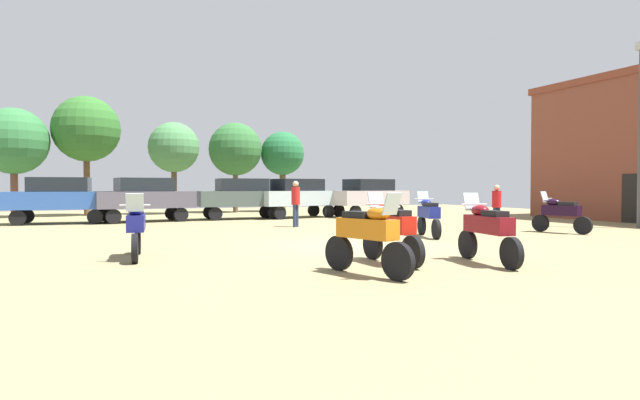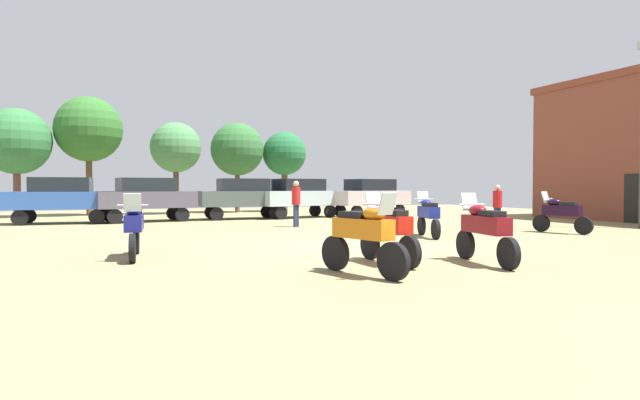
{
  "view_description": "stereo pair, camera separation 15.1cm",
  "coord_description": "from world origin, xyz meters",
  "views": [
    {
      "loc": [
        -6.44,
        -12.56,
        1.62
      ],
      "look_at": [
        0.74,
        4.45,
        1.15
      ],
      "focal_mm": 29.05,
      "sensor_mm": 36.0,
      "label": 1
    },
    {
      "loc": [
        -6.3,
        -12.62,
        1.62
      ],
      "look_at": [
        0.74,
        4.45,
        1.15
      ],
      "focal_mm": 29.05,
      "sensor_mm": 36.0,
      "label": 2
    }
  ],
  "objects": [
    {
      "name": "motorcycle_1",
      "position": [
        0.94,
        -4.03,
        0.74
      ],
      "size": [
        0.67,
        2.25,
        1.47
      ],
      "rotation": [
        0.0,
        0.0,
        -0.15
      ],
      "color": "black",
      "rests_on": "ground"
    },
    {
      "name": "tree_3",
      "position": [
        -10.62,
        18.2,
        3.95
      ],
      "size": [
        3.42,
        3.42,
        5.67
      ],
      "color": "brown",
      "rests_on": "ground"
    },
    {
      "name": "motorcycle_4",
      "position": [
        8.17,
        0.65,
        0.72
      ],
      "size": [
        0.8,
        2.03,
        1.44
      ],
      "rotation": [
        0.0,
        0.0,
        0.29
      ],
      "color": "black",
      "rests_on": "ground"
    },
    {
      "name": "car_6",
      "position": [
        -0.05,
        12.52,
        1.19
      ],
      "size": [
        4.31,
        1.83,
        2.0
      ],
      "rotation": [
        0.0,
        0.0,
        1.56
      ],
      "color": "black",
      "rests_on": "ground"
    },
    {
      "name": "ground_plane",
      "position": [
        0.0,
        0.0,
        0.01
      ],
      "size": [
        44.0,
        52.0,
        0.02
      ],
      "color": "#897C53"
    },
    {
      "name": "car_1",
      "position": [
        -4.67,
        12.2,
        1.19
      ],
      "size": [
        4.53,
        2.46,
        2.0
      ],
      "rotation": [
        0.0,
        0.0,
        1.73
      ],
      "color": "black",
      "rests_on": "ground"
    },
    {
      "name": "tree_4",
      "position": [
        4.3,
        19.07,
        3.71
      ],
      "size": [
        2.79,
        2.79,
        5.14
      ],
      "color": "brown",
      "rests_on": "ground"
    },
    {
      "name": "tree_2",
      "position": [
        -7.2,
        18.63,
        4.76
      ],
      "size": [
        3.58,
        3.58,
        6.56
      ],
      "color": "brown",
      "rests_on": "ground"
    },
    {
      "name": "tree_1",
      "position": [
        1.22,
        19.11,
        3.93
      ],
      "size": [
        3.28,
        3.28,
        5.57
      ],
      "color": "brown",
      "rests_on": "ground"
    },
    {
      "name": "person_3",
      "position": [
        0.64,
        6.7,
        1.1
      ],
      "size": [
        0.48,
        0.48,
        1.83
      ],
      "rotation": [
        0.0,
        0.0,
        3.8
      ],
      "color": "#243048",
      "rests_on": "ground"
    },
    {
      "name": "car_4",
      "position": [
        2.84,
        12.41,
        1.19
      ],
      "size": [
        4.56,
        2.58,
        2.0
      ],
      "rotation": [
        0.0,
        0.0,
        1.76
      ],
      "color": "black",
      "rests_on": "ground"
    },
    {
      "name": "motorcycle_2",
      "position": [
        3.15,
        1.26,
        0.73
      ],
      "size": [
        0.82,
        2.06,
        1.45
      ],
      "rotation": [
        0.0,
        0.0,
        -0.3
      ],
      "color": "black",
      "rests_on": "ground"
    },
    {
      "name": "tree_5",
      "position": [
        -2.54,
        18.7,
        3.9
      ],
      "size": [
        2.94,
        2.94,
        5.37
      ],
      "color": "#503D29",
      "rests_on": "ground"
    },
    {
      "name": "car_5",
      "position": [
        -8.11,
        12.32,
        1.19
      ],
      "size": [
        4.44,
        2.17,
        2.0
      ],
      "rotation": [
        0.0,
        0.0,
        1.48
      ],
      "color": "black",
      "rests_on": "ground"
    },
    {
      "name": "motorcycle_7",
      "position": [
        -0.91,
        -3.25,
        0.75
      ],
      "size": [
        0.62,
        2.11,
        1.48
      ],
      "rotation": [
        0.0,
        0.0,
        0.06
      ],
      "color": "black",
      "rests_on": "ground"
    },
    {
      "name": "motorcycle_3",
      "position": [
        -5.74,
        -0.39,
        0.74
      ],
      "size": [
        0.62,
        2.21,
        1.46
      ],
      "rotation": [
        0.0,
        0.0,
        3.04
      ],
      "color": "black",
      "rests_on": "ground"
    },
    {
      "name": "person_1",
      "position": [
        7.37,
        2.89,
        0.99
      ],
      "size": [
        0.34,
        0.34,
        1.67
      ],
      "rotation": [
        0.0,
        0.0,
        3.14
      ],
      "color": "#212E4E",
      "rests_on": "ground"
    },
    {
      "name": "car_2",
      "position": [
        6.75,
        11.97,
        1.19
      ],
      "size": [
        4.57,
        2.62,
        2.0
      ],
      "rotation": [
        0.0,
        0.0,
        1.77
      ],
      "color": "black",
      "rests_on": "ground"
    },
    {
      "name": "motorcycle_5",
      "position": [
        -2.04,
        -4.35,
        0.75
      ],
      "size": [
        0.84,
        2.07,
        1.5
      ],
      "rotation": [
        0.0,
        0.0,
        3.45
      ],
      "color": "black",
      "rests_on": "ground"
    }
  ]
}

